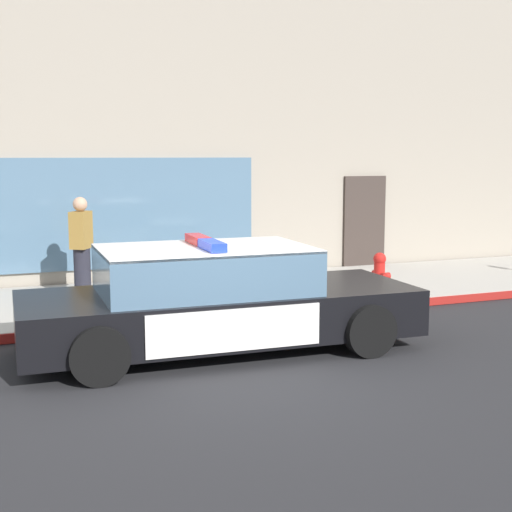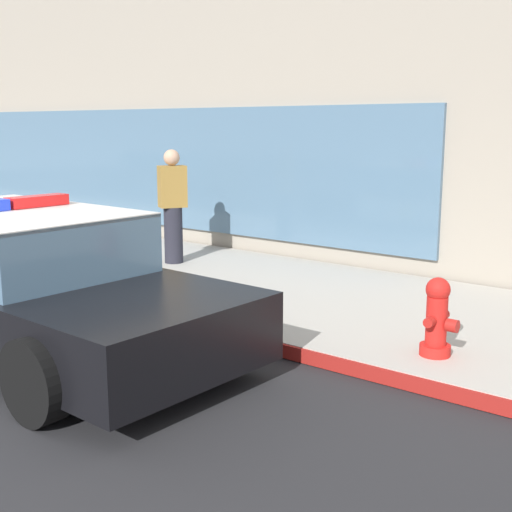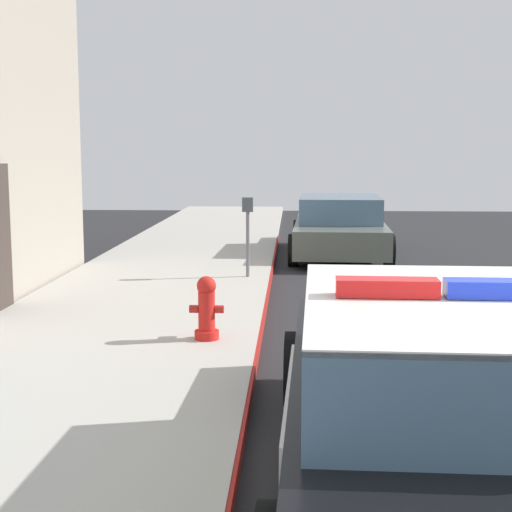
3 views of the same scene
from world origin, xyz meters
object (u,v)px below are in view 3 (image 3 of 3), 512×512
at_px(parking_meter, 248,222).
at_px(fire_hydrant, 207,309).
at_px(police_cruiser, 434,398).
at_px(car_down_street, 339,227).

bearing_deg(parking_meter, fire_hydrant, 177.24).
bearing_deg(fire_hydrant, police_cruiser, -152.14).
height_order(police_cruiser, parking_meter, police_cruiser).
relative_size(fire_hydrant, car_down_street, 0.16).
height_order(fire_hydrant, parking_meter, parking_meter).
distance_m(police_cruiser, car_down_street, 11.60).
bearing_deg(parking_meter, police_cruiser, -167.94).
height_order(fire_hydrant, car_down_street, car_down_street).
bearing_deg(car_down_street, fire_hydrant, 168.14).
xyz_separation_m(fire_hydrant, car_down_street, (7.99, -1.97, 0.13)).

